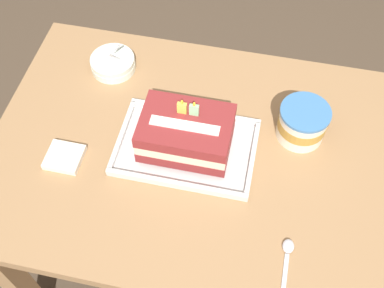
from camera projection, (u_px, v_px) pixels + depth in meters
name	position (u px, v px, depth m)	size (l,w,h in m)	color
ground_plane	(196.00, 252.00, 1.83)	(8.00, 8.00, 0.00)	#4C3D2D
dining_table	(197.00, 171.00, 1.34)	(1.10, 0.77, 0.70)	#9E754C
foil_tray	(186.00, 148.00, 1.25)	(0.36, 0.24, 0.02)	silver
birthday_cake	(186.00, 133.00, 1.19)	(0.23, 0.16, 0.14)	maroon
bowl_stack	(113.00, 63.00, 1.40)	(0.13, 0.13, 0.09)	silver
ice_cream_tub	(302.00, 123.00, 1.24)	(0.13, 0.13, 0.10)	silver
serving_spoon_near_tray	(288.00, 251.00, 1.09)	(0.03, 0.13, 0.01)	silver
napkin_pile	(64.00, 157.00, 1.23)	(0.09, 0.09, 0.02)	silver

